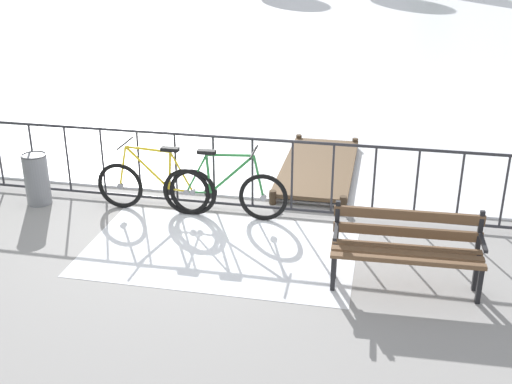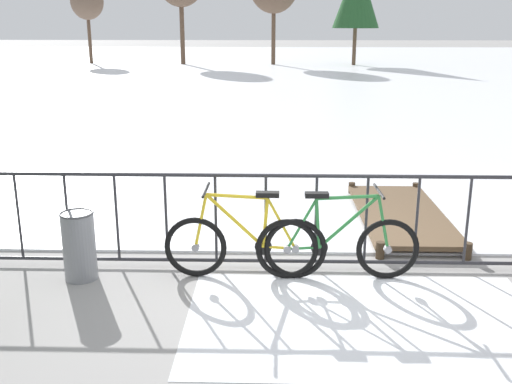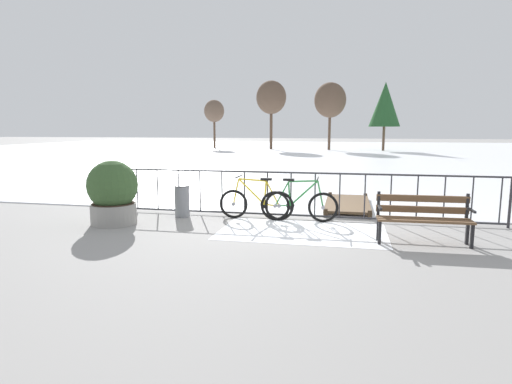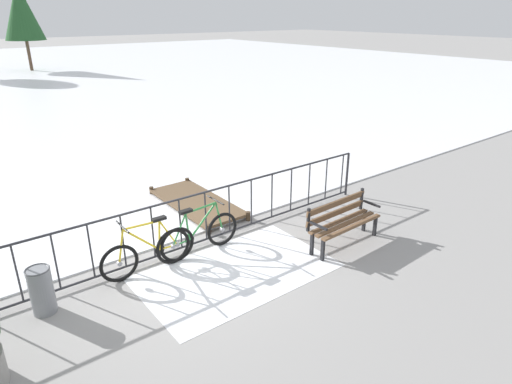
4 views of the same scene
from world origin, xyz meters
The scene contains 9 objects.
ground_plane centered at (0.00, 0.00, 0.00)m, with size 160.00×160.00×0.00m, color gray.
frozen_pond centered at (0.00, 28.40, 0.01)m, with size 80.00×56.00×0.03m, color white.
snow_patch centered at (0.39, -1.20, 0.00)m, with size 3.27×1.98×0.01m, color white.
railing_fence centered at (0.00, 0.00, 0.56)m, with size 9.06×0.06×1.07m.
bicycle_near_railing centered at (0.21, -0.26, 0.37)m, with size 1.71×0.52×0.97m.
bicycle_second centered at (-0.75, -0.26, 0.37)m, with size 1.71×0.52×0.97m.
trash_bin centered at (-2.48, -0.34, 0.37)m, with size 0.35×0.35×0.73m.
wooden_dock centered at (1.26, 1.60, 0.12)m, with size 1.10×2.69×0.20m.
tree_east_mid centered at (-12.00, 32.06, 3.74)m, with size 2.01×2.01×4.88m.
Camera 2 is at (-0.47, -6.09, 2.62)m, focal length 41.80 mm.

